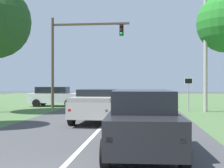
{
  "coord_description": "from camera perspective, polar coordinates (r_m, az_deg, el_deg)",
  "views": [
    {
      "loc": [
        1.97,
        -5.0,
        2.07
      ],
      "look_at": [
        -0.37,
        17.0,
        2.02
      ],
      "focal_mm": 47.46,
      "sensor_mm": 36.0,
      "label": 1
    }
  ],
  "objects": [
    {
      "name": "red_suv_near",
      "position": [
        8.79,
        5.91,
        -6.98
      ],
      "size": [
        2.26,
        4.78,
        1.87
      ],
      "color": "black",
      "rests_on": "ground_plane"
    },
    {
      "name": "ground_plane",
      "position": [
        15.85,
        -1.14,
        -7.39
      ],
      "size": [
        120.0,
        120.0,
        0.0
      ],
      "primitive_type": "plane",
      "color": "#424244"
    },
    {
      "name": "utility_pole_right",
      "position": [
        22.56,
        17.57,
        5.89
      ],
      "size": [
        0.28,
        0.28,
        8.68
      ],
      "primitive_type": "cylinder",
      "color": "#9E998E",
      "rests_on": "ground_plane"
    },
    {
      "name": "crossing_suv_far",
      "position": [
        27.28,
        -11.01,
        -2.29
      ],
      "size": [
        4.68,
        2.29,
        1.75
      ],
      "color": "silver",
      "rests_on": "ground_plane"
    },
    {
      "name": "traffic_light",
      "position": [
        25.2,
        -7.74,
        6.72
      ],
      "size": [
        6.62,
        0.4,
        7.61
      ],
      "color": "brown",
      "rests_on": "ground_plane"
    },
    {
      "name": "keep_moving_sign",
      "position": [
        22.65,
        14.52,
        -0.92
      ],
      "size": [
        0.6,
        0.09,
        2.6
      ],
      "color": "gray",
      "rests_on": "ground_plane"
    },
    {
      "name": "pickup_truck_lead",
      "position": [
        16.02,
        -2.71,
        -3.97
      ],
      "size": [
        2.45,
        5.57,
        1.76
      ],
      "color": "#B7B2A8",
      "rests_on": "ground_plane"
    }
  ]
}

